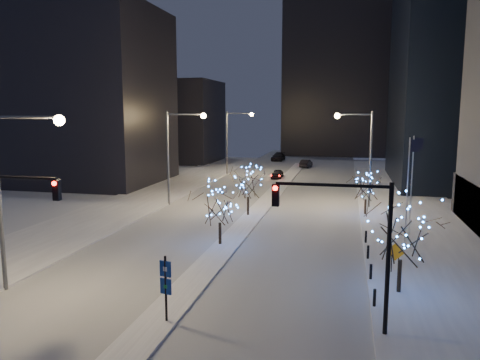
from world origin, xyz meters
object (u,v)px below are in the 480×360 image
(car_far, at_px, (278,157))
(wayfinding_sign, at_px, (166,282))
(street_lamp_w_mid, at_px, (177,145))
(holiday_tree_median_far, at_px, (248,182))
(holiday_tree_plaza_near, at_px, (402,231))
(construction_sign, at_px, (395,255))
(car_near, at_px, (277,174))
(holiday_tree_plaza_far, at_px, (366,187))
(traffic_signal_east, at_px, (353,232))
(holiday_tree_median_near, at_px, (220,205))
(car_mid, at_px, (306,164))
(street_lamp_w_far, at_px, (233,134))
(street_lamp_east, at_px, (362,146))
(street_lamp_w_near, at_px, (14,177))

(car_far, distance_m, wayfinding_sign, 75.01)
(street_lamp_w_mid, bearing_deg, holiday_tree_median_far, -23.00)
(holiday_tree_plaza_near, xyz_separation_m, construction_sign, (0.08, 3.26, -2.29))
(car_near, xyz_separation_m, holiday_tree_plaza_far, (12.00, -23.17, 2.18))
(traffic_signal_east, bearing_deg, street_lamp_w_mid, 124.51)
(holiday_tree_median_near, xyz_separation_m, holiday_tree_plaza_near, (12.12, -6.91, 0.44))
(traffic_signal_east, distance_m, wayfinding_sign, 8.94)
(construction_sign, bearing_deg, car_mid, 120.14)
(wayfinding_sign, bearing_deg, holiday_tree_plaza_near, 42.17)
(car_near, height_order, wayfinding_sign, wayfinding_sign)
(street_lamp_w_far, bearing_deg, holiday_tree_plaza_far, -52.90)
(street_lamp_east, height_order, car_far, street_lamp_east)
(street_lamp_w_near, height_order, holiday_tree_plaza_far, street_lamp_w_near)
(street_lamp_w_near, distance_m, car_mid, 63.58)
(car_mid, xyz_separation_m, holiday_tree_median_far, (-2.00, -41.03, 2.61))
(traffic_signal_east, distance_m, car_near, 49.75)
(street_lamp_w_far, bearing_deg, holiday_tree_median_far, -73.55)
(street_lamp_w_near, bearing_deg, wayfinding_sign, -11.73)
(street_lamp_w_near, relative_size, wayfinding_sign, 3.00)
(holiday_tree_plaza_far, bearing_deg, street_lamp_w_far, 127.10)
(street_lamp_w_far, bearing_deg, traffic_signal_east, -70.68)
(street_lamp_w_far, height_order, holiday_tree_median_far, street_lamp_w_far)
(street_lamp_east, xyz_separation_m, holiday_tree_plaza_far, (0.42, -3.70, -3.61))
(car_mid, height_order, construction_sign, construction_sign)
(car_near, bearing_deg, holiday_tree_median_far, -87.29)
(holiday_tree_plaza_far, relative_size, wayfinding_sign, 1.26)
(traffic_signal_east, relative_size, holiday_tree_plaza_far, 1.66)
(car_near, distance_m, wayfinding_sign, 49.48)
(car_near, bearing_deg, construction_sign, -71.18)
(street_lamp_w_near, relative_size, holiday_tree_median_far, 1.98)
(street_lamp_w_near, bearing_deg, holiday_tree_plaza_far, 51.34)
(holiday_tree_median_near, bearing_deg, construction_sign, -16.66)
(street_lamp_w_mid, distance_m, car_far, 48.33)
(street_lamp_east, bearing_deg, construction_sign, -85.47)
(traffic_signal_east, xyz_separation_m, holiday_tree_plaza_near, (2.68, 5.32, -1.19))
(street_lamp_w_far, relative_size, holiday_tree_median_far, 1.98)
(street_lamp_w_far, xyz_separation_m, holiday_tree_plaza_far, (19.44, -25.70, -3.65))
(street_lamp_w_near, distance_m, holiday_tree_plaza_far, 31.33)
(street_lamp_w_near, distance_m, street_lamp_w_far, 50.00)
(street_lamp_w_mid, xyz_separation_m, traffic_signal_east, (17.88, -26.00, -1.74))
(holiday_tree_plaza_near, distance_m, wayfinding_sign, 12.88)
(construction_sign, bearing_deg, street_lamp_w_mid, 159.42)
(street_lamp_w_far, bearing_deg, wayfinding_sign, -79.74)
(traffic_signal_east, bearing_deg, car_far, 100.72)
(car_near, bearing_deg, street_lamp_w_far, 161.71)
(holiday_tree_plaza_far, bearing_deg, traffic_signal_east, -93.53)
(traffic_signal_east, bearing_deg, street_lamp_w_near, 176.79)
(street_lamp_east, bearing_deg, street_lamp_w_mid, -171.04)
(street_lamp_w_near, distance_m, traffic_signal_east, 17.99)
(construction_sign, bearing_deg, wayfinding_sign, -120.10)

